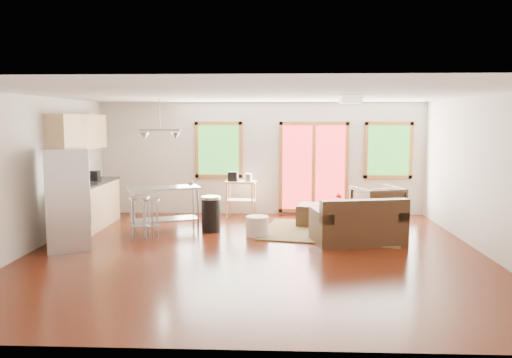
{
  "coord_description": "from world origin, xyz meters",
  "views": [
    {
      "loc": [
        0.35,
        -8.04,
        2.19
      ],
      "look_at": [
        0.0,
        0.3,
        1.2
      ],
      "focal_mm": 35.0,
      "sensor_mm": 36.0,
      "label": 1
    }
  ],
  "objects_px": {
    "refrigerator": "(68,199)",
    "kitchen_cart": "(240,186)",
    "loveseat": "(358,225)",
    "armchair": "(377,203)",
    "island": "(164,201)",
    "rug": "(330,232)",
    "coffee_table": "(353,214)",
    "ottoman": "(315,215)"
  },
  "relations": [
    {
      "from": "refrigerator",
      "to": "kitchen_cart",
      "type": "height_order",
      "value": "refrigerator"
    },
    {
      "from": "kitchen_cart",
      "to": "refrigerator",
      "type": "bearing_deg",
      "value": -132.92
    },
    {
      "from": "loveseat",
      "to": "armchair",
      "type": "distance_m",
      "value": 1.75
    },
    {
      "from": "island",
      "to": "rug",
      "type": "bearing_deg",
      "value": -0.2
    },
    {
      "from": "coffee_table",
      "to": "kitchen_cart",
      "type": "height_order",
      "value": "kitchen_cart"
    },
    {
      "from": "rug",
      "to": "armchair",
      "type": "distance_m",
      "value": 1.4
    },
    {
      "from": "ottoman",
      "to": "refrigerator",
      "type": "relative_size",
      "value": 0.38
    },
    {
      "from": "armchair",
      "to": "island",
      "type": "distance_m",
      "value": 4.4
    },
    {
      "from": "ottoman",
      "to": "coffee_table",
      "type": "bearing_deg",
      "value": -33.32
    },
    {
      "from": "coffee_table",
      "to": "armchair",
      "type": "relative_size",
      "value": 1.2
    },
    {
      "from": "coffee_table",
      "to": "kitchen_cart",
      "type": "distance_m",
      "value": 2.71
    },
    {
      "from": "loveseat",
      "to": "refrigerator",
      "type": "bearing_deg",
      "value": 175.53
    },
    {
      "from": "refrigerator",
      "to": "coffee_table",
      "type": "bearing_deg",
      "value": -6.88
    },
    {
      "from": "refrigerator",
      "to": "island",
      "type": "bearing_deg",
      "value": 22.84
    },
    {
      "from": "armchair",
      "to": "kitchen_cart",
      "type": "xyz_separation_m",
      "value": [
        -2.94,
        0.7,
        0.25
      ]
    },
    {
      "from": "kitchen_cart",
      "to": "rug",
      "type": "bearing_deg",
      "value": -38.43
    },
    {
      "from": "ottoman",
      "to": "rug",
      "type": "bearing_deg",
      "value": -68.66
    },
    {
      "from": "armchair",
      "to": "island",
      "type": "bearing_deg",
      "value": -8.91
    },
    {
      "from": "loveseat",
      "to": "rug",
      "type": "bearing_deg",
      "value": 105.13
    },
    {
      "from": "armchair",
      "to": "refrigerator",
      "type": "distance_m",
      "value": 6.08
    },
    {
      "from": "rug",
      "to": "coffee_table",
      "type": "xyz_separation_m",
      "value": [
        0.46,
        0.18,
        0.32
      ]
    },
    {
      "from": "loveseat",
      "to": "island",
      "type": "height_order",
      "value": "island"
    },
    {
      "from": "rug",
      "to": "coffee_table",
      "type": "height_order",
      "value": "coffee_table"
    },
    {
      "from": "coffee_table",
      "to": "refrigerator",
      "type": "bearing_deg",
      "value": -162.44
    },
    {
      "from": "coffee_table",
      "to": "rug",
      "type": "bearing_deg",
      "value": -158.88
    },
    {
      "from": "coffee_table",
      "to": "kitchen_cart",
      "type": "relative_size",
      "value": 1.05
    },
    {
      "from": "rug",
      "to": "kitchen_cart",
      "type": "height_order",
      "value": "kitchen_cart"
    },
    {
      "from": "rug",
      "to": "loveseat",
      "type": "relative_size",
      "value": 1.51
    },
    {
      "from": "island",
      "to": "kitchen_cart",
      "type": "xyz_separation_m",
      "value": [
        1.39,
        1.48,
        0.1
      ]
    },
    {
      "from": "loveseat",
      "to": "ottoman",
      "type": "bearing_deg",
      "value": 102.95
    },
    {
      "from": "refrigerator",
      "to": "armchair",
      "type": "bearing_deg",
      "value": -3.06
    },
    {
      "from": "ottoman",
      "to": "armchair",
      "type": "bearing_deg",
      "value": 6.09
    },
    {
      "from": "ottoman",
      "to": "island",
      "type": "relative_size",
      "value": 0.44
    },
    {
      "from": "armchair",
      "to": "kitchen_cart",
      "type": "height_order",
      "value": "kitchen_cart"
    },
    {
      "from": "refrigerator",
      "to": "kitchen_cart",
      "type": "distance_m",
      "value": 3.98
    },
    {
      "from": "loveseat",
      "to": "coffee_table",
      "type": "bearing_deg",
      "value": 75.57
    },
    {
      "from": "loveseat",
      "to": "refrigerator",
      "type": "xyz_separation_m",
      "value": [
        -5.0,
        -0.6,
        0.53
      ]
    },
    {
      "from": "rug",
      "to": "coffee_table",
      "type": "bearing_deg",
      "value": 21.12
    },
    {
      "from": "ottoman",
      "to": "kitchen_cart",
      "type": "distance_m",
      "value": 1.89
    },
    {
      "from": "coffee_table",
      "to": "refrigerator",
      "type": "xyz_separation_m",
      "value": [
        -5.05,
        -1.6,
        0.53
      ]
    },
    {
      "from": "ottoman",
      "to": "kitchen_cart",
      "type": "xyz_separation_m",
      "value": [
        -1.63,
        0.84,
        0.48
      ]
    },
    {
      "from": "kitchen_cart",
      "to": "loveseat",
      "type": "bearing_deg",
      "value": -45.33
    }
  ]
}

